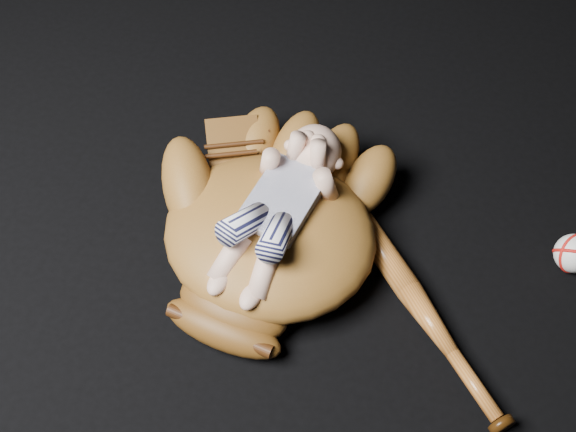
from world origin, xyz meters
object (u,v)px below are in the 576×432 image
(baseball_glove, at_px, (270,228))
(newborn_baby, at_px, (275,210))
(baseball, at_px, (574,253))
(baseball_bat, at_px, (418,303))

(baseball_glove, relative_size, newborn_baby, 1.45)
(baseball, bearing_deg, baseball_glove, -167.97)
(baseball, bearing_deg, newborn_baby, -167.89)
(baseball_glove, height_order, baseball, baseball_glove)
(baseball_glove, distance_m, baseball, 0.52)
(baseball_glove, distance_m, baseball_bat, 0.27)
(newborn_baby, bearing_deg, baseball, 24.26)
(newborn_baby, height_order, baseball_bat, newborn_baby)
(baseball, bearing_deg, baseball_bat, -147.47)
(baseball_glove, relative_size, baseball_bat, 1.07)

